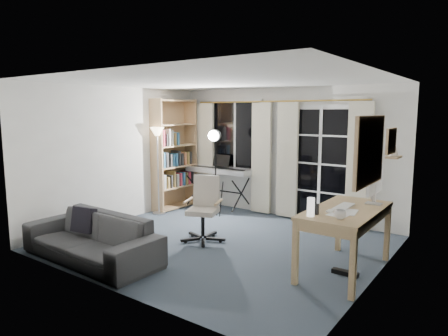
{
  "coord_description": "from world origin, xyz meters",
  "views": [
    {
      "loc": [
        3.42,
        -4.67,
        1.96
      ],
      "look_at": [
        -0.18,
        0.35,
        1.09
      ],
      "focal_mm": 32.0,
      "sensor_mm": 36.0,
      "label": 1
    }
  ],
  "objects_px": {
    "torchiere_lamp": "(158,144)",
    "bookshelf": "(172,157)",
    "studio_light": "(215,146)",
    "desk": "(346,217)",
    "office_chair": "(205,202)",
    "monitor": "(375,181)",
    "keyboard_piano": "(218,171)",
    "sofa": "(91,230)",
    "mug": "(340,213)"
  },
  "relations": [
    {
      "from": "mug",
      "to": "bookshelf",
      "type": "bearing_deg",
      "value": 157.19
    },
    {
      "from": "monitor",
      "to": "bookshelf",
      "type": "bearing_deg",
      "value": 169.63
    },
    {
      "from": "sofa",
      "to": "mug",
      "type": "bearing_deg",
      "value": 20.87
    },
    {
      "from": "keyboard_piano",
      "to": "studio_light",
      "type": "distance_m",
      "value": 0.76
    },
    {
      "from": "bookshelf",
      "to": "monitor",
      "type": "height_order",
      "value": "bookshelf"
    },
    {
      "from": "desk",
      "to": "monitor",
      "type": "bearing_deg",
      "value": 66.55
    },
    {
      "from": "torchiere_lamp",
      "to": "studio_light",
      "type": "distance_m",
      "value": 1.09
    },
    {
      "from": "torchiere_lamp",
      "to": "bookshelf",
      "type": "bearing_deg",
      "value": 104.55
    },
    {
      "from": "office_chair",
      "to": "mug",
      "type": "height_order",
      "value": "office_chair"
    },
    {
      "from": "office_chair",
      "to": "monitor",
      "type": "relative_size",
      "value": 1.73
    },
    {
      "from": "desk",
      "to": "monitor",
      "type": "xyz_separation_m",
      "value": [
        0.2,
        0.45,
        0.4
      ]
    },
    {
      "from": "keyboard_piano",
      "to": "desk",
      "type": "bearing_deg",
      "value": -29.38
    },
    {
      "from": "studio_light",
      "to": "desk",
      "type": "distance_m",
      "value": 3.23
    },
    {
      "from": "torchiere_lamp",
      "to": "studio_light",
      "type": "height_order",
      "value": "torchiere_lamp"
    },
    {
      "from": "bookshelf",
      "to": "studio_light",
      "type": "relative_size",
      "value": 1.33
    },
    {
      "from": "studio_light",
      "to": "keyboard_piano",
      "type": "bearing_deg",
      "value": 100.86
    },
    {
      "from": "monitor",
      "to": "keyboard_piano",
      "type": "bearing_deg",
      "value": 160.14
    },
    {
      "from": "bookshelf",
      "to": "desk",
      "type": "bearing_deg",
      "value": -16.13
    },
    {
      "from": "keyboard_piano",
      "to": "office_chair",
      "type": "bearing_deg",
      "value": -61.27
    },
    {
      "from": "desk",
      "to": "sofa",
      "type": "bearing_deg",
      "value": -151.19
    },
    {
      "from": "mug",
      "to": "sofa",
      "type": "relative_size",
      "value": 0.06
    },
    {
      "from": "studio_light",
      "to": "sofa",
      "type": "relative_size",
      "value": 0.81
    },
    {
      "from": "torchiere_lamp",
      "to": "office_chair",
      "type": "distance_m",
      "value": 1.96
    },
    {
      "from": "office_chair",
      "to": "sofa",
      "type": "height_order",
      "value": "office_chair"
    },
    {
      "from": "keyboard_piano",
      "to": "sofa",
      "type": "relative_size",
      "value": 0.69
    },
    {
      "from": "torchiere_lamp",
      "to": "desk",
      "type": "height_order",
      "value": "torchiere_lamp"
    },
    {
      "from": "bookshelf",
      "to": "mug",
      "type": "height_order",
      "value": "bookshelf"
    },
    {
      "from": "sofa",
      "to": "keyboard_piano",
      "type": "bearing_deg",
      "value": 96.15
    },
    {
      "from": "keyboard_piano",
      "to": "office_chair",
      "type": "relative_size",
      "value": 1.44
    },
    {
      "from": "mug",
      "to": "monitor",
      "type": "bearing_deg",
      "value": 84.21
    },
    {
      "from": "bookshelf",
      "to": "sofa",
      "type": "bearing_deg",
      "value": -67.06
    },
    {
      "from": "mug",
      "to": "sofa",
      "type": "distance_m",
      "value": 3.2
    },
    {
      "from": "torchiere_lamp",
      "to": "monitor",
      "type": "relative_size",
      "value": 2.93
    },
    {
      "from": "studio_light",
      "to": "bookshelf",
      "type": "bearing_deg",
      "value": 161.53
    },
    {
      "from": "torchiere_lamp",
      "to": "mug",
      "type": "height_order",
      "value": "torchiere_lamp"
    },
    {
      "from": "torchiere_lamp",
      "to": "desk",
      "type": "bearing_deg",
      "value": -10.07
    },
    {
      "from": "mug",
      "to": "studio_light",
      "type": "bearing_deg",
      "value": 150.26
    },
    {
      "from": "torchiere_lamp",
      "to": "mug",
      "type": "distance_m",
      "value": 4.17
    },
    {
      "from": "torchiere_lamp",
      "to": "studio_light",
      "type": "relative_size",
      "value": 1.0
    },
    {
      "from": "monitor",
      "to": "sofa",
      "type": "height_order",
      "value": "monitor"
    },
    {
      "from": "studio_light",
      "to": "desk",
      "type": "xyz_separation_m",
      "value": [
        2.92,
        -1.22,
        -0.64
      ]
    },
    {
      "from": "studio_light",
      "to": "mug",
      "type": "height_order",
      "value": "studio_light"
    },
    {
      "from": "bookshelf",
      "to": "mug",
      "type": "distance_m",
      "value": 4.46
    },
    {
      "from": "bookshelf",
      "to": "torchiere_lamp",
      "type": "height_order",
      "value": "bookshelf"
    },
    {
      "from": "office_chair",
      "to": "sofa",
      "type": "xyz_separation_m",
      "value": [
        -0.68,
        -1.58,
        -0.18
      ]
    },
    {
      "from": "studio_light",
      "to": "torchiere_lamp",
      "type": "bearing_deg",
      "value": -168.85
    },
    {
      "from": "studio_light",
      "to": "monitor",
      "type": "relative_size",
      "value": 2.92
    },
    {
      "from": "office_chair",
      "to": "monitor",
      "type": "xyz_separation_m",
      "value": [
        2.39,
        0.44,
        0.51
      ]
    },
    {
      "from": "bookshelf",
      "to": "office_chair",
      "type": "xyz_separation_m",
      "value": [
        1.81,
        -1.22,
        -0.47
      ]
    },
    {
      "from": "torchiere_lamp",
      "to": "office_chair",
      "type": "relative_size",
      "value": 1.69
    }
  ]
}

